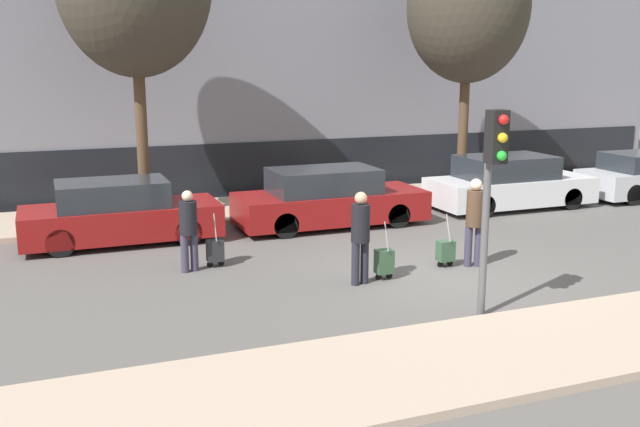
{
  "coord_description": "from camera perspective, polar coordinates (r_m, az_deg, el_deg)",
  "views": [
    {
      "loc": [
        -6.92,
        -11.38,
        4.0
      ],
      "look_at": [
        -1.77,
        1.8,
        0.95
      ],
      "focal_mm": 40.0,
      "sensor_mm": 36.0,
      "label": 1
    }
  ],
  "objects": [
    {
      "name": "traffic_light",
      "position": [
        11.14,
        13.62,
        3.31
      ],
      "size": [
        0.28,
        0.47,
        3.28
      ],
      "color": "#515154",
      "rests_on": "ground_plane"
    },
    {
      "name": "parked_car_1",
      "position": [
        17.45,
        0.69,
        1.15
      ],
      "size": [
        4.64,
        1.79,
        1.43
      ],
      "color": "maroon",
      "rests_on": "ground_plane"
    },
    {
      "name": "sidewalk_far",
      "position": [
        20.03,
        -0.69,
        0.82
      ],
      "size": [
        28.0,
        3.0,
        0.12
      ],
      "color": "tan",
      "rests_on": "ground_plane"
    },
    {
      "name": "ground_plane",
      "position": [
        13.91,
        9.58,
        -4.73
      ],
      "size": [
        80.0,
        80.0,
        0.0
      ],
      "primitive_type": "plane",
      "color": "#565451"
    },
    {
      "name": "pedestrian_right",
      "position": [
        14.25,
        12.27,
        -0.26
      ],
      "size": [
        0.34,
        0.34,
        1.76
      ],
      "rotation": [
        0.0,
        0.0,
        -0.33
      ],
      "color": "#383347",
      "rests_on": "ground_plane"
    },
    {
      "name": "parked_bicycle",
      "position": [
        20.72,
        2.9,
        2.4
      ],
      "size": [
        1.77,
        0.06,
        0.96
      ],
      "color": "black",
      "rests_on": "sidewalk_far"
    },
    {
      "name": "pedestrian_center",
      "position": [
        12.83,
        3.25,
        -1.51
      ],
      "size": [
        0.35,
        0.34,
        1.71
      ],
      "rotation": [
        0.0,
        0.0,
        3.33
      ],
      "color": "#23232D",
      "rests_on": "ground_plane"
    },
    {
      "name": "pedestrian_left",
      "position": [
        13.82,
        -10.48,
        -1.01
      ],
      "size": [
        0.34,
        0.34,
        1.59
      ],
      "rotation": [
        0.0,
        0.0,
        3.4
      ],
      "color": "#383347",
      "rests_on": "ground_plane"
    },
    {
      "name": "trolley_center",
      "position": [
        13.3,
        5.16,
        -3.85
      ],
      "size": [
        0.34,
        0.29,
        1.11
      ],
      "color": "#335138",
      "rests_on": "ground_plane"
    },
    {
      "name": "trolley_left",
      "position": [
        14.2,
        -8.39,
        -2.96
      ],
      "size": [
        0.34,
        0.29,
        1.08
      ],
      "color": "#262628",
      "rests_on": "ground_plane"
    },
    {
      "name": "bare_tree_near_crossing",
      "position": [
        20.85,
        11.77,
        15.81
      ],
      "size": [
        3.39,
        3.39,
        7.38
      ],
      "color": "#4C3826",
      "rests_on": "sidewalk_far"
    },
    {
      "name": "building_facade",
      "position": [
        23.21,
        -4.08,
        16.51
      ],
      "size": [
        28.0,
        3.05,
        11.57
      ],
      "color": "slate",
      "rests_on": "ground_plane"
    },
    {
      "name": "parked_car_0",
      "position": [
        16.45,
        -15.77,
        -0.03
      ],
      "size": [
        4.29,
        1.73,
        1.41
      ],
      "color": "maroon",
      "rests_on": "ground_plane"
    },
    {
      "name": "trolley_right",
      "position": [
        14.28,
        10.01,
        -2.96
      ],
      "size": [
        0.34,
        0.29,
        1.06
      ],
      "color": "#335138",
      "rests_on": "ground_plane"
    },
    {
      "name": "parked_car_2",
      "position": [
        20.29,
        14.88,
        2.32
      ],
      "size": [
        4.54,
        1.85,
        1.45
      ],
      "color": "silver",
      "rests_on": "ground_plane"
    },
    {
      "name": "sidewalk_near",
      "position": [
        11.03,
        19.72,
        -9.52
      ],
      "size": [
        28.0,
        2.5,
        0.12
      ],
      "color": "tan",
      "rests_on": "ground_plane"
    }
  ]
}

